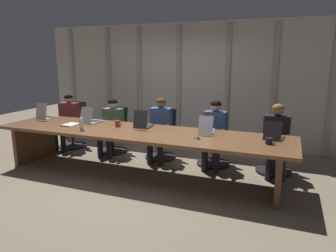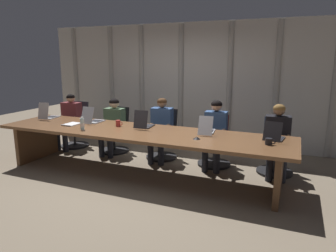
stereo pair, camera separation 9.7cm
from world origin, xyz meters
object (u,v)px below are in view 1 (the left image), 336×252
(laptop_right_mid, at_px, (207,129))
(office_chair_left_end, at_px, (74,130))
(coffee_mug_far, at_px, (118,123))
(laptop_right_end, at_px, (274,136))
(water_bottle_primary, at_px, (82,124))
(person_left_end, at_px, (67,118))
(person_center, at_px, (160,126))
(laptop_left_mid, at_px, (92,120))
(laptop_center, at_px, (143,124))
(laptop_left_end, at_px, (46,116))
(office_chair_center, at_px, (162,140))
(conference_mic_left_side, at_px, (197,138))
(person_right_end, at_px, (277,136))
(office_chair_left_mid, at_px, (114,135))
(office_chair_right_end, at_px, (275,152))
(person_left_mid, at_px, (111,123))
(spiral_notepad, at_px, (70,125))
(office_chair_right_mid, at_px, (214,146))
(coffee_mug_near, at_px, (269,141))
(person_right_mid, at_px, (214,130))

(laptop_right_mid, height_order, office_chair_left_end, laptop_right_mid)
(coffee_mug_far, bearing_deg, office_chair_left_end, 152.88)
(coffee_mug_far, bearing_deg, laptop_right_end, 1.86)
(laptop_right_mid, xyz_separation_m, water_bottle_primary, (-1.97, -0.58, 0.04))
(person_left_end, distance_m, person_center, 2.16)
(laptop_left_mid, xyz_separation_m, office_chair_left_end, (-1.04, 0.76, -0.45))
(laptop_center, relative_size, coffee_mug_far, 3.24)
(laptop_left_end, relative_size, office_chair_center, 0.47)
(laptop_left_mid, height_order, conference_mic_left_side, laptop_left_mid)
(laptop_center, distance_m, laptop_right_mid, 1.10)
(laptop_left_mid, distance_m, office_chair_left_end, 1.36)
(laptop_left_end, distance_m, person_right_end, 4.29)
(office_chair_left_mid, distance_m, office_chair_right_end, 3.19)
(laptop_left_mid, xyz_separation_m, office_chair_center, (1.07, 0.75, -0.46))
(laptop_center, xyz_separation_m, laptop_right_end, (2.12, -0.00, -0.00))
(laptop_right_mid, height_order, office_chair_left_mid, laptop_right_mid)
(person_left_mid, xyz_separation_m, conference_mic_left_side, (2.08, -0.98, 0.13))
(laptop_right_mid, bearing_deg, water_bottle_primary, 98.77)
(person_left_end, height_order, person_right_end, person_right_end)
(spiral_notepad, bearing_deg, person_center, 34.91)
(laptop_left_end, distance_m, laptop_right_end, 4.23)
(laptop_left_mid, height_order, office_chair_left_mid, laptop_left_mid)
(office_chair_left_end, xyz_separation_m, office_chair_right_mid, (3.16, -0.01, -0.02))
(laptop_left_mid, distance_m, office_chair_right_mid, 2.30)
(coffee_mug_near, bearing_deg, laptop_right_end, 80.75)
(office_chair_left_end, distance_m, person_right_mid, 3.21)
(person_left_end, xyz_separation_m, person_left_mid, (1.09, -0.00, -0.01))
(office_chair_left_end, distance_m, person_right_end, 4.24)
(laptop_right_end, bearing_deg, office_chair_right_mid, 62.61)
(laptop_left_end, xyz_separation_m, spiral_notepad, (0.80, -0.29, -0.06))
(laptop_left_end, distance_m, laptop_center, 2.10)
(office_chair_right_end, xyz_separation_m, person_right_end, (0.02, -0.15, 0.33))
(laptop_right_mid, relative_size, coffee_mug_far, 3.92)
(water_bottle_primary, bearing_deg, laptop_left_end, 156.48)
(laptop_right_mid, bearing_deg, spiral_notepad, 90.32)
(laptop_left_end, relative_size, office_chair_left_mid, 0.48)
(office_chair_right_mid, relative_size, person_left_end, 0.78)
(coffee_mug_near, relative_size, conference_mic_left_side, 1.26)
(office_chair_right_end, relative_size, person_right_mid, 0.77)
(laptop_left_end, xyz_separation_m, laptop_right_mid, (3.21, 0.04, -0.01))
(laptop_right_mid, height_order, laptop_right_end, laptop_right_mid)
(office_chair_center, distance_m, person_right_end, 2.15)
(laptop_left_mid, relative_size, person_center, 0.38)
(office_chair_right_mid, distance_m, person_center, 1.08)
(laptop_right_end, relative_size, office_chair_right_end, 0.46)
(person_right_mid, bearing_deg, coffee_mug_near, 44.34)
(laptop_right_mid, relative_size, person_right_mid, 0.42)
(laptop_right_end, bearing_deg, water_bottle_primary, 108.13)
(office_chair_left_end, bearing_deg, office_chair_left_mid, 89.67)
(laptop_left_mid, distance_m, water_bottle_primary, 0.57)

